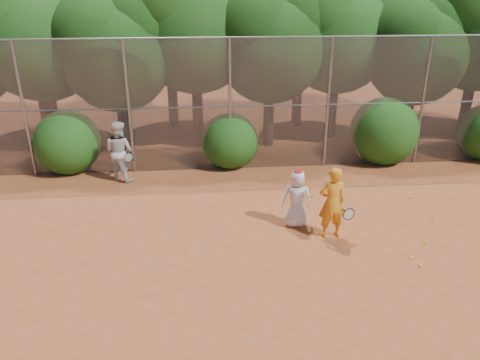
{
  "coord_description": "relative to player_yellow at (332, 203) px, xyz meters",
  "views": [
    {
      "loc": [
        -1.87,
        -7.74,
        5.54
      ],
      "look_at": [
        -1.0,
        2.5,
        1.1
      ],
      "focal_mm": 35.0,
      "sensor_mm": 36.0,
      "label": 1
    }
  ],
  "objects": [
    {
      "name": "ground",
      "position": [
        -1.02,
        -1.59,
        -0.86
      ],
      "size": [
        80.0,
        80.0,
        0.0
      ],
      "primitive_type": "plane",
      "color": "#9E4923",
      "rests_on": "ground"
    },
    {
      "name": "fence_back",
      "position": [
        -1.14,
        4.41,
        1.19
      ],
      "size": [
        20.05,
        0.09,
        4.03
      ],
      "color": "gray",
      "rests_on": "ground"
    },
    {
      "name": "tree_1",
      "position": [
        -7.96,
        6.95,
        3.31
      ],
      "size": [
        4.64,
        4.03,
        6.35
      ],
      "color": "black",
      "rests_on": "ground"
    },
    {
      "name": "tree_2",
      "position": [
        -5.47,
        6.25,
        2.73
      ],
      "size": [
        3.99,
        3.47,
        5.47
      ],
      "color": "black",
      "rests_on": "ground"
    },
    {
      "name": "tree_3",
      "position": [
        -2.96,
        7.26,
        3.54
      ],
      "size": [
        4.89,
        4.26,
        6.7
      ],
      "color": "black",
      "rests_on": "ground"
    },
    {
      "name": "tree_4",
      "position": [
        -0.47,
        6.65,
        2.9
      ],
      "size": [
        4.19,
        3.64,
        5.73
      ],
      "color": "black",
      "rests_on": "ground"
    },
    {
      "name": "tree_5",
      "position": [
        2.03,
        7.45,
        3.19
      ],
      "size": [
        4.51,
        3.92,
        6.17
      ],
      "color": "black",
      "rests_on": "ground"
    },
    {
      "name": "tree_6",
      "position": [
        4.53,
        6.45,
        2.61
      ],
      "size": [
        3.86,
        3.36,
        5.29
      ],
      "color": "black",
      "rests_on": "ground"
    },
    {
      "name": "tree_9",
      "position": [
        -8.96,
        9.26,
        3.48
      ],
      "size": [
        4.83,
        4.2,
        6.62
      ],
      "color": "black",
      "rests_on": "ground"
    },
    {
      "name": "tree_10",
      "position": [
        -3.96,
        9.46,
        3.77
      ],
      "size": [
        5.15,
        4.48,
        7.06
      ],
      "color": "black",
      "rests_on": "ground"
    },
    {
      "name": "tree_11",
      "position": [
        1.04,
        9.05,
        3.31
      ],
      "size": [
        4.64,
        4.03,
        6.35
      ],
      "color": "black",
      "rests_on": "ground"
    },
    {
      "name": "tree_12",
      "position": [
        5.54,
        9.66,
        3.65
      ],
      "size": [
        5.02,
        4.37,
        6.88
      ],
      "color": "black",
      "rests_on": "ground"
    },
    {
      "name": "bush_0",
      "position": [
        -7.02,
        4.71,
        0.14
      ],
      "size": [
        2.0,
        2.0,
        2.0
      ],
      "primitive_type": "sphere",
      "color": "#174B12",
      "rests_on": "ground"
    },
    {
      "name": "bush_1",
      "position": [
        -2.02,
        4.71,
        0.04
      ],
      "size": [
        1.8,
        1.8,
        1.8
      ],
      "primitive_type": "sphere",
      "color": "#174B12",
      "rests_on": "ground"
    },
    {
      "name": "bush_2",
      "position": [
        2.98,
        4.71,
        0.24
      ],
      "size": [
        2.2,
        2.2,
        2.2
      ],
      "primitive_type": "sphere",
      "color": "#174B12",
      "rests_on": "ground"
    },
    {
      "name": "player_yellow",
      "position": [
        0.0,
        0.0,
        0.0
      ],
      "size": [
        0.83,
        0.49,
        1.72
      ],
      "rotation": [
        0.0,
        0.0,
        3.24
      ],
      "color": "orange",
      "rests_on": "ground"
    },
    {
      "name": "player_teen",
      "position": [
        -0.69,
        0.57,
        -0.13
      ],
      "size": [
        0.74,
        0.53,
        1.46
      ],
      "rotation": [
        0.0,
        0.0,
        3.03
      ],
      "color": "white",
      "rests_on": "ground"
    },
    {
      "name": "player_white",
      "position": [
        -5.32,
        3.81,
        0.04
      ],
      "size": [
        1.1,
        1.04,
        1.8
      ],
      "rotation": [
        0.0,
        0.0,
        2.59
      ],
      "color": "silver",
      "rests_on": "ground"
    },
    {
      "name": "ball_0",
      "position": [
        2.08,
        -0.55,
        -0.82
      ],
      "size": [
        0.07,
        0.07,
        0.07
      ],
      "primitive_type": "sphere",
      "color": "yellow",
      "rests_on": "ground"
    },
    {
      "name": "ball_1",
      "position": [
        2.84,
        0.63,
        -0.82
      ],
      "size": [
        0.07,
        0.07,
        0.07
      ],
      "primitive_type": "sphere",
      "color": "yellow",
      "rests_on": "ground"
    },
    {
      "name": "ball_2",
      "position": [
        1.56,
        -1.43,
        -0.82
      ],
      "size": [
        0.07,
        0.07,
        0.07
      ],
      "primitive_type": "sphere",
      "color": "yellow",
      "rests_on": "ground"
    },
    {
      "name": "ball_4",
      "position": [
        -0.27,
        0.06,
        -0.82
      ],
      "size": [
        0.07,
        0.07,
        0.07
      ],
      "primitive_type": "sphere",
      "color": "yellow",
      "rests_on": "ground"
    },
    {
      "name": "ball_5",
      "position": [
        2.74,
        1.76,
        -0.82
      ],
      "size": [
        0.07,
        0.07,
        0.07
      ],
      "primitive_type": "sphere",
      "color": "yellow",
      "rests_on": "ground"
    },
    {
      "name": "ball_6",
      "position": [
        1.5,
        -1.11,
        -0.82
      ],
      "size": [
        0.07,
        0.07,
        0.07
      ],
      "primitive_type": "sphere",
      "color": "yellow",
      "rests_on": "ground"
    }
  ]
}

